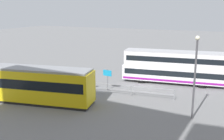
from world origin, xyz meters
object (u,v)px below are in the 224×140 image
object	(u,v)px
street_lamp	(195,71)
tram_yellow	(22,83)
pedestrian_near_railing	(90,81)
info_sign	(107,76)
double_decker_bus	(174,67)

from	to	relation	value
street_lamp	tram_yellow	bearing A→B (deg)	8.73
pedestrian_near_railing	info_sign	size ratio (longest dim) A/B	0.69
double_decker_bus	pedestrian_near_railing	distance (m)	10.08
tram_yellow	street_lamp	size ratio (longest dim) A/B	2.11
tram_yellow	street_lamp	distance (m)	15.92
info_sign	street_lamp	xyz separation A→B (m)	(-9.58, 4.06, 2.32)
info_sign	street_lamp	distance (m)	10.66
street_lamp	double_decker_bus	bearing A→B (deg)	-69.42
double_decker_bus	street_lamp	distance (m)	10.70
double_decker_bus	pedestrian_near_railing	size ratio (longest dim) A/B	7.42
info_sign	street_lamp	bearing A→B (deg)	157.06
street_lamp	pedestrian_near_railing	bearing A→B (deg)	-16.79
tram_yellow	info_sign	world-z (taller)	tram_yellow
double_decker_bus	tram_yellow	xyz separation A→B (m)	(11.89, 12.24, -0.23)
info_sign	street_lamp	world-z (taller)	street_lamp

